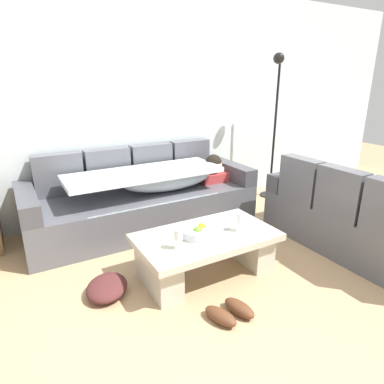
{
  "coord_description": "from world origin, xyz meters",
  "views": [
    {
      "loc": [
        -1.44,
        -1.79,
        1.65
      ],
      "look_at": [
        0.16,
        1.0,
        0.55
      ],
      "focal_mm": 31.39,
      "sensor_mm": 36.0,
      "label": 1
    }
  ],
  "objects_px": {
    "open_magazine": "(218,225)",
    "crumpled_garment": "(107,287)",
    "coffee_table": "(206,249)",
    "wine_glass_near_right": "(240,219)",
    "wine_glass_near_left": "(178,235)",
    "floor_lamp": "(275,119)",
    "fruit_bowl": "(197,232)",
    "couch_near_window": "(361,217)",
    "couch_along_wall": "(146,199)",
    "pair_of_shoes": "(230,312)"
  },
  "relations": [
    {
      "from": "coffee_table",
      "to": "wine_glass_near_left",
      "type": "relative_size",
      "value": 7.23
    },
    {
      "from": "couch_near_window",
      "to": "floor_lamp",
      "type": "height_order",
      "value": "floor_lamp"
    },
    {
      "from": "fruit_bowl",
      "to": "pair_of_shoes",
      "type": "xyz_separation_m",
      "value": [
        -0.07,
        -0.6,
        -0.37
      ]
    },
    {
      "from": "fruit_bowl",
      "to": "crumpled_garment",
      "type": "relative_size",
      "value": 0.7
    },
    {
      "from": "wine_glass_near_left",
      "to": "crumpled_garment",
      "type": "relative_size",
      "value": 0.42
    },
    {
      "from": "couch_along_wall",
      "to": "coffee_table",
      "type": "distance_m",
      "value": 1.23
    },
    {
      "from": "couch_near_window",
      "to": "coffee_table",
      "type": "relative_size",
      "value": 1.51
    },
    {
      "from": "open_magazine",
      "to": "crumpled_garment",
      "type": "distance_m",
      "value": 1.09
    },
    {
      "from": "coffee_table",
      "to": "wine_glass_near_right",
      "type": "bearing_deg",
      "value": -17.95
    },
    {
      "from": "couch_along_wall",
      "to": "pair_of_shoes",
      "type": "height_order",
      "value": "couch_along_wall"
    },
    {
      "from": "couch_along_wall",
      "to": "pair_of_shoes",
      "type": "xyz_separation_m",
      "value": [
        -0.11,
        -1.81,
        -0.28
      ]
    },
    {
      "from": "couch_along_wall",
      "to": "coffee_table",
      "type": "height_order",
      "value": "couch_along_wall"
    },
    {
      "from": "couch_along_wall",
      "to": "wine_glass_near_left",
      "type": "distance_m",
      "value": 1.37
    },
    {
      "from": "coffee_table",
      "to": "floor_lamp",
      "type": "height_order",
      "value": "floor_lamp"
    },
    {
      "from": "wine_glass_near_left",
      "to": "open_magazine",
      "type": "bearing_deg",
      "value": 22.24
    },
    {
      "from": "open_magazine",
      "to": "crumpled_garment",
      "type": "bearing_deg",
      "value": -177.78
    },
    {
      "from": "coffee_table",
      "to": "open_magazine",
      "type": "height_order",
      "value": "open_magazine"
    },
    {
      "from": "fruit_bowl",
      "to": "pair_of_shoes",
      "type": "distance_m",
      "value": 0.71
    },
    {
      "from": "floor_lamp",
      "to": "fruit_bowl",
      "type": "bearing_deg",
      "value": -147.51
    },
    {
      "from": "fruit_bowl",
      "to": "wine_glass_near_right",
      "type": "relative_size",
      "value": 1.69
    },
    {
      "from": "couch_along_wall",
      "to": "couch_near_window",
      "type": "xyz_separation_m",
      "value": [
        1.64,
        -1.59,
        0.01
      ]
    },
    {
      "from": "coffee_table",
      "to": "wine_glass_near_right",
      "type": "relative_size",
      "value": 7.23
    },
    {
      "from": "couch_near_window",
      "to": "coffee_table",
      "type": "bearing_deg",
      "value": 77.08
    },
    {
      "from": "open_magazine",
      "to": "pair_of_shoes",
      "type": "bearing_deg",
      "value": -112.92
    },
    {
      "from": "coffee_table",
      "to": "crumpled_garment",
      "type": "xyz_separation_m",
      "value": [
        -0.85,
        0.13,
        -0.18
      ]
    },
    {
      "from": "fruit_bowl",
      "to": "wine_glass_near_right",
      "type": "bearing_deg",
      "value": -15.27
    },
    {
      "from": "wine_glass_near_left",
      "to": "wine_glass_near_right",
      "type": "distance_m",
      "value": 0.61
    },
    {
      "from": "coffee_table",
      "to": "floor_lamp",
      "type": "xyz_separation_m",
      "value": [
        1.86,
        1.25,
        0.88
      ]
    },
    {
      "from": "fruit_bowl",
      "to": "floor_lamp",
      "type": "distance_m",
      "value": 2.41
    },
    {
      "from": "open_magazine",
      "to": "floor_lamp",
      "type": "bearing_deg",
      "value": 38.37
    },
    {
      "from": "open_magazine",
      "to": "wine_glass_near_right",
      "type": "bearing_deg",
      "value": -59.41
    },
    {
      "from": "couch_along_wall",
      "to": "floor_lamp",
      "type": "height_order",
      "value": "floor_lamp"
    },
    {
      "from": "couch_near_window",
      "to": "wine_glass_near_right",
      "type": "bearing_deg",
      "value": 78.21
    },
    {
      "from": "couch_near_window",
      "to": "wine_glass_near_left",
      "type": "xyz_separation_m",
      "value": [
        -1.91,
        0.25,
        0.16
      ]
    },
    {
      "from": "wine_glass_near_left",
      "to": "open_magazine",
      "type": "xyz_separation_m",
      "value": [
        0.51,
        0.21,
        -0.11
      ]
    },
    {
      "from": "wine_glass_near_right",
      "to": "crumpled_garment",
      "type": "xyz_separation_m",
      "value": [
        -1.14,
        0.22,
        -0.44
      ]
    },
    {
      "from": "wine_glass_near_left",
      "to": "crumpled_garment",
      "type": "height_order",
      "value": "wine_glass_near_left"
    },
    {
      "from": "wine_glass_near_right",
      "to": "open_magazine",
      "type": "bearing_deg",
      "value": 116.69
    },
    {
      "from": "wine_glass_near_left",
      "to": "wine_glass_near_right",
      "type": "height_order",
      "value": "same"
    },
    {
      "from": "wine_glass_near_left",
      "to": "crumpled_garment",
      "type": "bearing_deg",
      "value": 155.33
    },
    {
      "from": "coffee_table",
      "to": "crumpled_garment",
      "type": "relative_size",
      "value": 3.0
    },
    {
      "from": "couch_along_wall",
      "to": "open_magazine",
      "type": "distance_m",
      "value": 1.15
    },
    {
      "from": "couch_near_window",
      "to": "wine_glass_near_right",
      "type": "xyz_separation_m",
      "value": [
        -1.3,
        0.27,
        0.16
      ]
    },
    {
      "from": "wine_glass_near_left",
      "to": "fruit_bowl",
      "type": "bearing_deg",
      "value": 26.3
    },
    {
      "from": "coffee_table",
      "to": "fruit_bowl",
      "type": "bearing_deg",
      "value": 174.24
    },
    {
      "from": "fruit_bowl",
      "to": "wine_glass_near_left",
      "type": "xyz_separation_m",
      "value": [
        -0.24,
        -0.12,
        0.08
      ]
    },
    {
      "from": "couch_along_wall",
      "to": "open_magazine",
      "type": "height_order",
      "value": "couch_along_wall"
    },
    {
      "from": "couch_along_wall",
      "to": "pair_of_shoes",
      "type": "bearing_deg",
      "value": -93.36
    },
    {
      "from": "coffee_table",
      "to": "wine_glass_near_left",
      "type": "distance_m",
      "value": 0.43
    },
    {
      "from": "coffee_table",
      "to": "pair_of_shoes",
      "type": "bearing_deg",
      "value": -105.13
    }
  ]
}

